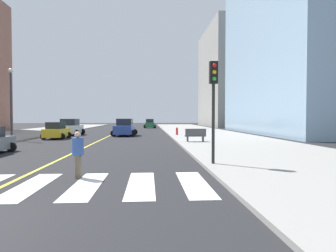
# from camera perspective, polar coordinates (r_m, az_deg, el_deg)

# --- Properties ---
(sidewalk_kerb_east) EXTENTS (10.00, 120.00, 0.15)m
(sidewalk_kerb_east) POSITION_cam_1_polar(r_m,az_deg,el_deg) (26.86, 12.32, -2.97)
(sidewalk_kerb_east) COLOR gray
(sidewalk_kerb_east) RESTS_ON ground
(crosswalk_paint) EXTENTS (13.50, 4.00, 0.01)m
(crosswalk_paint) POSITION_cam_1_polar(r_m,az_deg,el_deg) (11.05, -29.73, -10.25)
(crosswalk_paint) COLOR silver
(crosswalk_paint) RESTS_ON ground
(lane_divider_paint) EXTENTS (0.16, 80.00, 0.01)m
(lane_divider_paint) POSITION_cam_1_polar(r_m,az_deg,el_deg) (46.02, -9.72, -1.10)
(lane_divider_paint) COLOR yellow
(lane_divider_paint) RESTS_ON ground
(parking_garage_concrete) EXTENTS (18.00, 24.00, 23.99)m
(parking_garage_concrete) POSITION_cam_1_polar(r_m,az_deg,el_deg) (75.31, 14.38, 9.11)
(parking_garage_concrete) COLOR gray
(parking_garage_concrete) RESTS_ON ground
(car_white_nearest) EXTENTS (2.95, 4.66, 2.06)m
(car_white_nearest) POSITION_cam_1_polar(r_m,az_deg,el_deg) (38.45, -18.57, -0.29)
(car_white_nearest) COLOR silver
(car_white_nearest) RESTS_ON ground
(car_yellow_second) EXTENTS (2.45, 3.92, 1.75)m
(car_yellow_second) POSITION_cam_1_polar(r_m,az_deg,el_deg) (32.58, -21.05, -0.92)
(car_yellow_second) COLOR gold
(car_yellow_second) RESTS_ON ground
(car_blue_third) EXTENTS (3.04, 4.74, 2.08)m
(car_blue_third) POSITION_cam_1_polar(r_m,az_deg,el_deg) (35.62, -8.50, -0.35)
(car_blue_third) COLOR #2D479E
(car_blue_third) RESTS_ON ground
(car_green_fifth) EXTENTS (2.63, 4.21, 1.88)m
(car_green_fifth) POSITION_cam_1_polar(r_m,az_deg,el_deg) (61.45, -3.59, 0.44)
(car_green_fifth) COLOR #236B42
(car_green_fifth) RESTS_ON ground
(traffic_light_near_corner) EXTENTS (0.36, 0.41, 4.63)m
(traffic_light_near_corner) POSITION_cam_1_polar(r_m,az_deg,el_deg) (13.38, 8.91, 6.64)
(traffic_light_near_corner) COLOR black
(traffic_light_near_corner) RESTS_ON sidewalk_kerb_east
(park_bench) EXTENTS (1.80, 0.57, 1.12)m
(park_bench) POSITION_cam_1_polar(r_m,az_deg,el_deg) (25.24, 5.39, -1.84)
(park_bench) COLOR #47474C
(park_bench) RESTS_ON sidewalk_kerb_east
(pedestrian_crossing) EXTENTS (0.43, 0.43, 1.73)m
(pedestrian_crossing) POSITION_cam_1_polar(r_m,az_deg,el_deg) (11.29, -17.26, -4.98)
(pedestrian_crossing) COLOR brown
(pedestrian_crossing) RESTS_ON ground
(fire_hydrant) EXTENTS (0.26, 0.26, 0.89)m
(fire_hydrant) POSITION_cam_1_polar(r_m,az_deg,el_deg) (35.00, 1.77, -1.02)
(fire_hydrant) COLOR red
(fire_hydrant) RESTS_ON sidewalk_kerb_east
(street_lamp) EXTENTS (0.44, 0.44, 6.84)m
(street_lamp) POSITION_cam_1_polar(r_m,az_deg,el_deg) (32.16, -28.41, 5.03)
(street_lamp) COLOR #38383D
(street_lamp) RESTS_ON sidewalk_kerb_west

